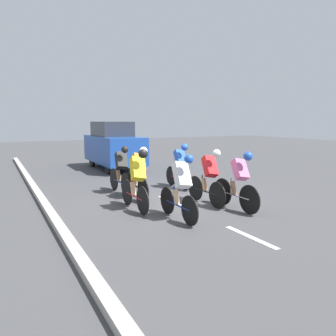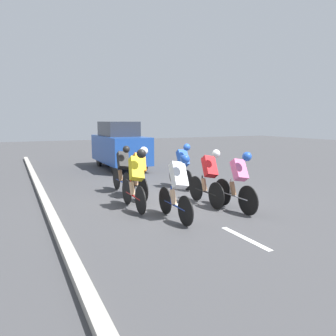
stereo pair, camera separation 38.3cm
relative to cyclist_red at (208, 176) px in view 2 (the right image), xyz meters
name	(u,v)px [view 2 (the right image)]	position (x,y,z in m)	size (l,w,h in m)	color
ground_plane	(169,200)	(0.71, -0.89, -0.78)	(60.00, 60.00, 0.00)	#424244
lane_stripe_near	(245,238)	(0.71, 2.43, -0.77)	(0.12, 1.40, 0.01)	white
lane_stripe_mid	(171,201)	(0.71, -0.77, -0.77)	(0.12, 1.40, 0.01)	white
lane_stripe_far	(133,182)	(0.71, -3.97, -0.77)	(0.12, 1.40, 0.01)	white
curb	(50,213)	(3.91, -0.77, -0.71)	(0.20, 25.36, 0.14)	#A8A399
cyclist_red	(208,176)	(0.00, 0.00, 0.00)	(0.41, 1.71, 1.51)	black
cyclist_orange	(139,172)	(1.40, -1.48, 0.02)	(0.42, 1.72, 1.52)	black
cyclist_blue	(182,165)	(-0.42, -2.24, 0.02)	(0.38, 1.62, 1.50)	black
cyclist_pink	(238,180)	(-0.37, 0.78, 0.00)	(0.40, 1.75, 1.50)	black
cyclist_black	(123,169)	(1.59, -2.37, -0.01)	(0.39, 1.76, 1.49)	black
cyclist_white	(177,186)	(1.36, 0.84, 0.01)	(0.40, 1.68, 1.52)	black
cyclist_yellow	(136,178)	(1.89, -0.40, 0.05)	(0.43, 1.72, 1.56)	black
support_car	(120,145)	(0.07, -7.49, 0.31)	(1.70, 4.11, 2.19)	black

